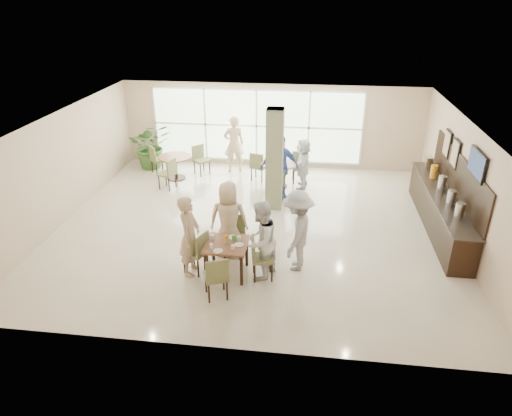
# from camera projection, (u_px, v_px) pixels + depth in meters

# --- Properties ---
(ground) EXTENTS (10.00, 10.00, 0.00)m
(ground) POSITION_uv_depth(u_px,v_px,m) (254.00, 226.00, 11.86)
(ground) COLOR beige
(ground) RESTS_ON ground
(room_shell) EXTENTS (10.00, 10.00, 10.00)m
(room_shell) POSITION_uv_depth(u_px,v_px,m) (254.00, 164.00, 11.12)
(room_shell) COLOR white
(room_shell) RESTS_ON ground
(window_bank) EXTENTS (7.00, 0.04, 7.00)m
(window_bank) POSITION_uv_depth(u_px,v_px,m) (256.00, 126.00, 15.29)
(window_bank) COLOR silver
(window_bank) RESTS_ON ground
(column) EXTENTS (0.45, 0.45, 2.80)m
(column) POSITION_uv_depth(u_px,v_px,m) (275.00, 160.00, 12.27)
(column) COLOR #6E7350
(column) RESTS_ON ground
(main_table) EXTENTS (0.89, 0.89, 0.75)m
(main_table) POSITION_uv_depth(u_px,v_px,m) (227.00, 248.00, 9.59)
(main_table) COLOR brown
(main_table) RESTS_ON ground
(round_table_left) EXTENTS (1.04, 1.04, 0.75)m
(round_table_left) POSITION_uv_depth(u_px,v_px,m) (175.00, 162.00, 14.57)
(round_table_left) COLOR brown
(round_table_left) RESTS_ON ground
(round_table_right) EXTENTS (1.07, 1.07, 0.75)m
(round_table_right) POSITION_uv_depth(u_px,v_px,m) (278.00, 169.00, 13.99)
(round_table_right) COLOR brown
(round_table_right) RESTS_ON ground
(chairs_main_table) EXTENTS (2.02, 2.13, 0.95)m
(chairs_main_table) POSITION_uv_depth(u_px,v_px,m) (227.00, 255.00, 9.66)
(chairs_main_table) COLOR olive
(chairs_main_table) RESTS_ON ground
(chairs_table_left) EXTENTS (2.06, 1.91, 0.95)m
(chairs_table_left) POSITION_uv_depth(u_px,v_px,m) (176.00, 164.00, 14.62)
(chairs_table_left) COLOR olive
(chairs_table_left) RESTS_ON ground
(chairs_table_right) EXTENTS (1.81, 1.84, 0.95)m
(chairs_table_right) POSITION_uv_depth(u_px,v_px,m) (278.00, 172.00, 14.01)
(chairs_table_right) COLOR olive
(chairs_table_right) RESTS_ON ground
(tabletop_clutter) EXTENTS (0.74, 0.80, 0.21)m
(tabletop_clutter) POSITION_uv_depth(u_px,v_px,m) (227.00, 241.00, 9.51)
(tabletop_clutter) COLOR white
(tabletop_clutter) RESTS_ON main_table
(buffet_counter) EXTENTS (0.64, 4.70, 1.95)m
(buffet_counter) POSITION_uv_depth(u_px,v_px,m) (440.00, 208.00, 11.54)
(buffet_counter) COLOR black
(buffet_counter) RESTS_ON ground
(wall_tv) EXTENTS (0.06, 1.00, 0.58)m
(wall_tv) POSITION_uv_depth(u_px,v_px,m) (477.00, 164.00, 9.83)
(wall_tv) COLOR black
(wall_tv) RESTS_ON ground
(framed_art_a) EXTENTS (0.05, 0.55, 0.70)m
(framed_art_a) POSITION_uv_depth(u_px,v_px,m) (455.00, 153.00, 11.39)
(framed_art_a) COLOR black
(framed_art_a) RESTS_ON ground
(framed_art_b) EXTENTS (0.05, 0.55, 0.70)m
(framed_art_b) POSITION_uv_depth(u_px,v_px,m) (447.00, 144.00, 12.10)
(framed_art_b) COLOR black
(framed_art_b) RESTS_ON ground
(potted_plant) EXTENTS (1.83, 1.83, 1.55)m
(potted_plant) POSITION_uv_depth(u_px,v_px,m) (151.00, 145.00, 15.42)
(potted_plant) COLOR #335E25
(potted_plant) RESTS_ON ground
(teen_left) EXTENTS (0.46, 0.67, 1.79)m
(teen_left) POSITION_uv_depth(u_px,v_px,m) (189.00, 236.00, 9.55)
(teen_left) COLOR tan
(teen_left) RESTS_ON ground
(teen_far) EXTENTS (0.90, 0.53, 1.78)m
(teen_far) POSITION_uv_depth(u_px,v_px,m) (229.00, 219.00, 10.25)
(teen_far) COLOR tan
(teen_far) RESTS_ON ground
(teen_right) EXTENTS (0.92, 1.03, 1.74)m
(teen_right) POSITION_uv_depth(u_px,v_px,m) (261.00, 240.00, 9.42)
(teen_right) COLOR white
(teen_right) RESTS_ON ground
(teen_standing) EXTENTS (0.87, 1.28, 1.82)m
(teen_standing) POSITION_uv_depth(u_px,v_px,m) (297.00, 231.00, 9.71)
(teen_standing) COLOR #A4A3A6
(teen_standing) RESTS_ON ground
(adult_a) EXTENTS (1.28, 1.00, 1.93)m
(adult_a) POSITION_uv_depth(u_px,v_px,m) (279.00, 168.00, 12.97)
(adult_a) COLOR #4061C2
(adult_a) RESTS_ON ground
(adult_b) EXTENTS (0.77, 1.49, 1.54)m
(adult_b) POSITION_uv_depth(u_px,v_px,m) (303.00, 163.00, 13.84)
(adult_b) COLOR white
(adult_b) RESTS_ON ground
(adult_standing) EXTENTS (0.80, 0.65, 1.88)m
(adult_standing) POSITION_uv_depth(u_px,v_px,m) (234.00, 144.00, 15.00)
(adult_standing) COLOR tan
(adult_standing) RESTS_ON ground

